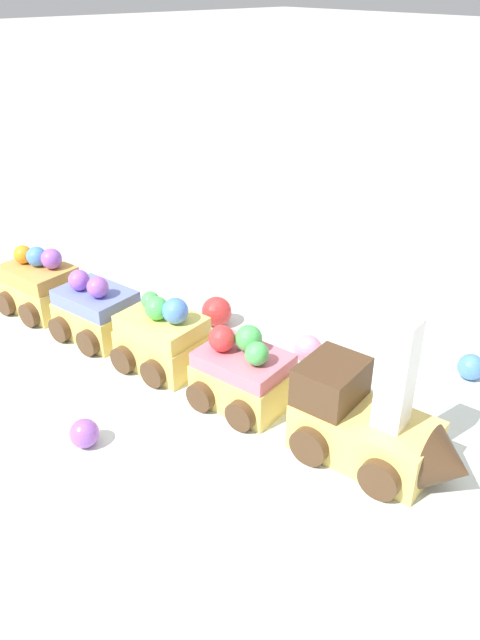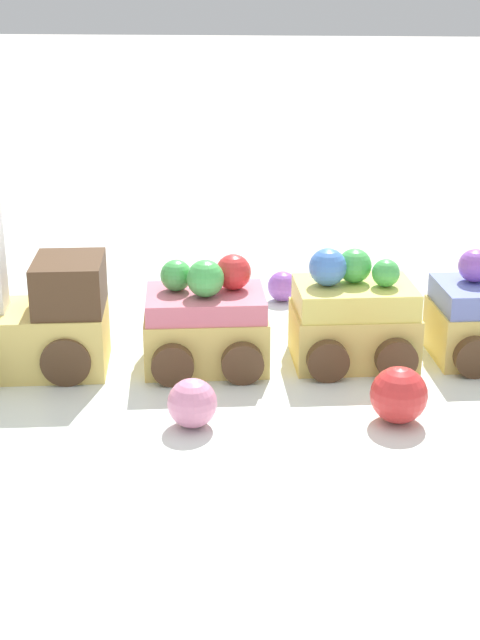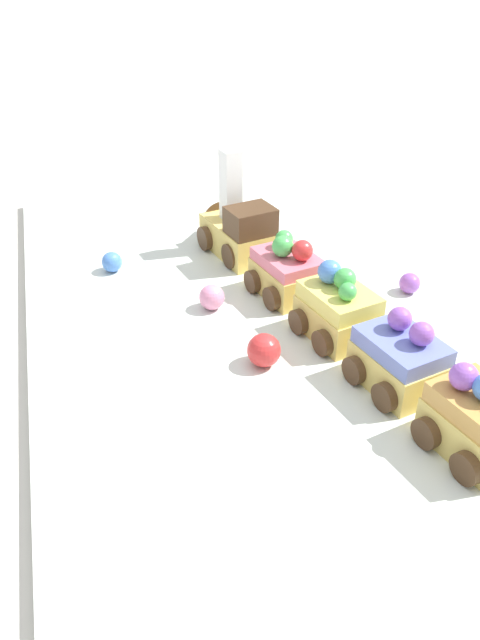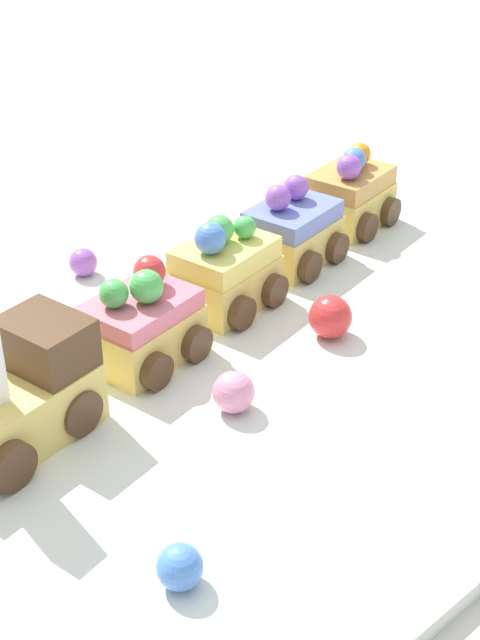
% 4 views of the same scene
% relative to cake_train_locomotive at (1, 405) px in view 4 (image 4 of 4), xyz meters
% --- Properties ---
extents(ground_plane, '(10.00, 10.00, 0.00)m').
position_rel_cake_train_locomotive_xyz_m(ground_plane, '(-0.18, 0.02, -0.04)').
color(ground_plane, beige).
extents(display_board, '(0.83, 0.44, 0.01)m').
position_rel_cake_train_locomotive_xyz_m(display_board, '(-0.18, 0.02, -0.04)').
color(display_board, silver).
rests_on(display_board, ground_plane).
extents(cake_train_locomotive, '(0.13, 0.08, 0.12)m').
position_rel_cake_train_locomotive_xyz_m(cake_train_locomotive, '(0.00, 0.00, 0.00)').
color(cake_train_locomotive, '#EACC66').
rests_on(cake_train_locomotive, display_board).
extents(cake_car_strawberry, '(0.08, 0.08, 0.07)m').
position_rel_cake_train_locomotive_xyz_m(cake_car_strawberry, '(-0.11, -0.02, -0.00)').
color(cake_car_strawberry, '#EACC66').
rests_on(cake_car_strawberry, display_board).
extents(cake_car_lemon, '(0.08, 0.08, 0.07)m').
position_rel_cake_train_locomotive_xyz_m(cake_car_lemon, '(-0.20, -0.04, -0.00)').
color(cake_car_lemon, '#EACC66').
rests_on(cake_car_lemon, display_board).
extents(cake_car_blueberry, '(0.08, 0.08, 0.07)m').
position_rel_cake_train_locomotive_xyz_m(cake_car_blueberry, '(-0.28, -0.06, -0.01)').
color(cake_car_blueberry, '#EACC66').
rests_on(cake_car_blueberry, display_board).
extents(cake_car_caramel, '(0.08, 0.08, 0.07)m').
position_rel_cake_train_locomotive_xyz_m(cake_car_caramel, '(-0.36, -0.07, -0.00)').
color(cake_car_caramel, '#EACC66').
rests_on(cake_car_caramel, display_board).
extents(gumball_blue, '(0.02, 0.02, 0.02)m').
position_rel_cake_train_locomotive_xyz_m(gumball_blue, '(-0.01, 0.14, -0.02)').
color(gumball_blue, '#4C84E0').
rests_on(gumball_blue, display_board).
extents(gumball_purple, '(0.02, 0.02, 0.02)m').
position_rel_cake_train_locomotive_xyz_m(gumball_purple, '(-0.15, -0.14, -0.02)').
color(gumball_purple, '#9956C6').
rests_on(gumball_purple, display_board).
extents(gumball_pink, '(0.03, 0.03, 0.03)m').
position_rel_cake_train_locomotive_xyz_m(gumball_pink, '(-0.12, 0.06, -0.02)').
color(gumball_pink, pink).
rests_on(gumball_pink, display_board).
extents(gumball_red, '(0.03, 0.03, 0.03)m').
position_rel_cake_train_locomotive_xyz_m(gumball_red, '(-0.22, 0.04, -0.01)').
color(gumball_red, red).
rests_on(gumball_red, display_board).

